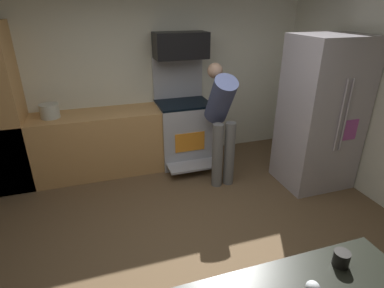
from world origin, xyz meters
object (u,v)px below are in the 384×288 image
mug_coffee (341,258)px  stock_pot (50,111)px  oven_range (183,130)px  person_cook (221,117)px  refrigerator (321,114)px  microwave (181,45)px

mug_coffee → stock_pot: (-1.81, 3.22, 0.05)m
oven_range → person_cook: 0.89m
refrigerator → microwave: bearing=141.0°
microwave → person_cook: bearing=-69.7°
oven_range → refrigerator: refrigerator is taller
mug_coffee → stock_pot: size_ratio=0.38×
mug_coffee → stock_pot: bearing=119.3°
mug_coffee → oven_range: bearing=90.0°
stock_pot → refrigerator: bearing=-19.0°
oven_range → microwave: bearing=90.0°
refrigerator → mug_coffee: 2.57m
oven_range → mug_coffee: 3.24m
oven_range → microwave: microwave is taller
microwave → refrigerator: 2.09m
microwave → person_cook: microwave is taller
oven_range → person_cook: size_ratio=0.99×
oven_range → refrigerator: (1.51, -1.13, 0.46)m
person_cook → stock_pot: bearing=160.8°
oven_range → mug_coffee: oven_range is taller
refrigerator → stock_pot: (-3.32, 1.14, 0.02)m
refrigerator → oven_range: bearing=143.1°
microwave → mug_coffee: (0.00, -3.30, -0.79)m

